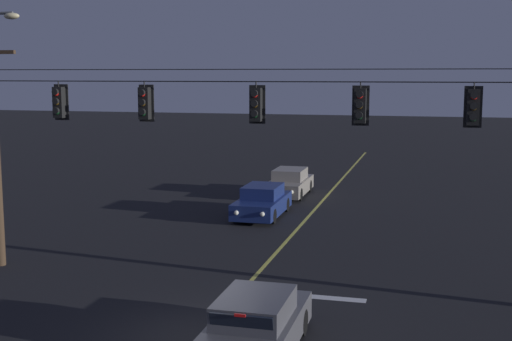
# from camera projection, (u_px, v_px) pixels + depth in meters

# --- Properties ---
(ground_plane) EXTENTS (180.00, 180.00, 0.00)m
(ground_plane) POSITION_uv_depth(u_px,v_px,m) (200.00, 338.00, 16.36)
(ground_plane) COLOR black
(lane_centre_stripe) EXTENTS (0.14, 60.00, 0.01)m
(lane_centre_stripe) POSITION_uv_depth(u_px,v_px,m) (289.00, 238.00, 26.26)
(lane_centre_stripe) COLOR #D1C64C
(lane_centre_stripe) RESTS_ON ground
(stop_bar_paint) EXTENTS (3.40, 0.36, 0.01)m
(stop_bar_paint) POSITION_uv_depth(u_px,v_px,m) (306.00, 296.00, 19.46)
(stop_bar_paint) COLOR silver
(stop_bar_paint) RESTS_ON ground
(signal_span_assembly) EXTENTS (18.76, 0.32, 7.46)m
(signal_span_assembly) POSITION_uv_depth(u_px,v_px,m) (247.00, 157.00, 19.96)
(signal_span_assembly) COLOR #423021
(signal_span_assembly) RESTS_ON ground
(traffic_light_leftmost) EXTENTS (0.48, 0.41, 1.22)m
(traffic_light_leftmost) POSITION_uv_depth(u_px,v_px,m) (59.00, 102.00, 21.25)
(traffic_light_leftmost) COLOR black
(traffic_light_left_inner) EXTENTS (0.48, 0.41, 1.22)m
(traffic_light_left_inner) POSITION_uv_depth(u_px,v_px,m) (144.00, 103.00, 20.53)
(traffic_light_left_inner) COLOR black
(traffic_light_centre) EXTENTS (0.48, 0.41, 1.22)m
(traffic_light_centre) POSITION_uv_depth(u_px,v_px,m) (256.00, 105.00, 19.67)
(traffic_light_centre) COLOR black
(traffic_light_right_inner) EXTENTS (0.48, 0.41, 1.22)m
(traffic_light_right_inner) POSITION_uv_depth(u_px,v_px,m) (360.00, 106.00, 18.92)
(traffic_light_right_inner) COLOR black
(traffic_light_rightmost) EXTENTS (0.48, 0.41, 1.22)m
(traffic_light_rightmost) POSITION_uv_depth(u_px,v_px,m) (473.00, 107.00, 18.17)
(traffic_light_rightmost) COLOR black
(car_waiting_near_lane) EXTENTS (1.80, 4.33, 1.39)m
(car_waiting_near_lane) POSITION_uv_depth(u_px,v_px,m) (255.00, 326.00, 15.37)
(car_waiting_near_lane) COLOR #4C4C51
(car_waiting_near_lane) RESTS_ON ground
(car_oncoming_lead) EXTENTS (1.80, 4.42, 1.39)m
(car_oncoming_lead) POSITION_uv_depth(u_px,v_px,m) (262.00, 202.00, 30.27)
(car_oncoming_lead) COLOR navy
(car_oncoming_lead) RESTS_ON ground
(car_oncoming_trailing) EXTENTS (1.80, 4.42, 1.39)m
(car_oncoming_trailing) POSITION_uv_depth(u_px,v_px,m) (290.00, 183.00, 35.49)
(car_oncoming_trailing) COLOR gray
(car_oncoming_trailing) RESTS_ON ground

